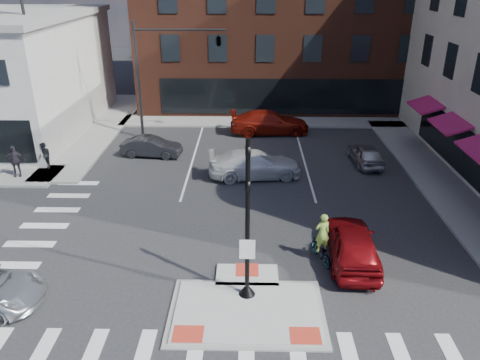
{
  "coord_description": "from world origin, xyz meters",
  "views": [
    {
      "loc": [
        0.02,
        -13.45,
        10.89
      ],
      "look_at": [
        -0.37,
        6.36,
        2.0
      ],
      "focal_mm": 35.0,
      "sensor_mm": 36.0,
      "label": 1
    }
  ],
  "objects_px": {
    "pedestrian_b": "(15,161)",
    "pedestrian_a": "(45,156)",
    "bg_car_dark": "(151,147)",
    "cyclist": "(321,245)",
    "bg_car_red": "(270,122)",
    "white_pickup": "(255,164)",
    "red_sedan": "(352,244)",
    "bg_car_silver": "(366,154)"
  },
  "relations": [
    {
      "from": "bg_car_dark",
      "to": "cyclist",
      "type": "height_order",
      "value": "cyclist"
    },
    {
      "from": "white_pickup",
      "to": "bg_car_silver",
      "type": "xyz_separation_m",
      "value": [
        6.8,
        2.1,
        -0.13
      ]
    },
    {
      "from": "bg_car_red",
      "to": "pedestrian_a",
      "type": "distance_m",
      "value": 15.35
    },
    {
      "from": "pedestrian_b",
      "to": "pedestrian_a",
      "type": "bearing_deg",
      "value": 32.22
    },
    {
      "from": "white_pickup",
      "to": "bg_car_red",
      "type": "relative_size",
      "value": 0.93
    },
    {
      "from": "white_pickup",
      "to": "pedestrian_b",
      "type": "distance_m",
      "value": 13.58
    },
    {
      "from": "pedestrian_a",
      "to": "pedestrian_b",
      "type": "height_order",
      "value": "pedestrian_b"
    },
    {
      "from": "bg_car_silver",
      "to": "cyclist",
      "type": "xyz_separation_m",
      "value": [
        -4.18,
        -10.63,
        0.09
      ]
    },
    {
      "from": "cyclist",
      "to": "pedestrian_b",
      "type": "height_order",
      "value": "cyclist"
    },
    {
      "from": "white_pickup",
      "to": "bg_car_red",
      "type": "height_order",
      "value": "bg_car_red"
    },
    {
      "from": "pedestrian_b",
      "to": "bg_car_silver",
      "type": "bearing_deg",
      "value": -5.95
    },
    {
      "from": "pedestrian_a",
      "to": "pedestrian_b",
      "type": "xyz_separation_m",
      "value": [
        -1.19,
        -1.21,
        0.12
      ]
    },
    {
      "from": "bg_car_dark",
      "to": "pedestrian_b",
      "type": "height_order",
      "value": "pedestrian_b"
    },
    {
      "from": "bg_car_dark",
      "to": "pedestrian_a",
      "type": "height_order",
      "value": "pedestrian_a"
    },
    {
      "from": "cyclist",
      "to": "pedestrian_b",
      "type": "bearing_deg",
      "value": -44.43
    },
    {
      "from": "red_sedan",
      "to": "pedestrian_b",
      "type": "relative_size",
      "value": 2.56
    },
    {
      "from": "bg_car_red",
      "to": "cyclist",
      "type": "distance_m",
      "value": 16.54
    },
    {
      "from": "bg_car_silver",
      "to": "pedestrian_a",
      "type": "distance_m",
      "value": 19.24
    },
    {
      "from": "white_pickup",
      "to": "bg_car_red",
      "type": "xyz_separation_m",
      "value": [
        1.14,
        7.94,
        0.05
      ]
    },
    {
      "from": "red_sedan",
      "to": "bg_car_silver",
      "type": "relative_size",
      "value": 1.26
    },
    {
      "from": "white_pickup",
      "to": "bg_car_silver",
      "type": "bearing_deg",
      "value": -80.09
    },
    {
      "from": "bg_car_red",
      "to": "pedestrian_a",
      "type": "bearing_deg",
      "value": 113.42
    },
    {
      "from": "white_pickup",
      "to": "pedestrian_b",
      "type": "xyz_separation_m",
      "value": [
        -13.57,
        -0.54,
        0.3
      ]
    },
    {
      "from": "bg_car_dark",
      "to": "pedestrian_a",
      "type": "relative_size",
      "value": 2.4
    },
    {
      "from": "red_sedan",
      "to": "cyclist",
      "type": "relative_size",
      "value": 2.18
    },
    {
      "from": "pedestrian_b",
      "to": "bg_car_red",
      "type": "bearing_deg",
      "value": 16.64
    },
    {
      "from": "bg_car_silver",
      "to": "pedestrian_b",
      "type": "distance_m",
      "value": 20.54
    },
    {
      "from": "red_sedan",
      "to": "bg_car_dark",
      "type": "bearing_deg",
      "value": -45.24
    },
    {
      "from": "bg_car_red",
      "to": "pedestrian_a",
      "type": "relative_size",
      "value": 3.57
    },
    {
      "from": "bg_car_red",
      "to": "pedestrian_b",
      "type": "distance_m",
      "value": 16.98
    },
    {
      "from": "white_pickup",
      "to": "cyclist",
      "type": "xyz_separation_m",
      "value": [
        2.62,
        -8.53,
        -0.04
      ]
    },
    {
      "from": "pedestrian_a",
      "to": "red_sedan",
      "type": "bearing_deg",
      "value": 3.4
    },
    {
      "from": "cyclist",
      "to": "red_sedan",
      "type": "bearing_deg",
      "value": 163.32
    },
    {
      "from": "red_sedan",
      "to": "bg_car_red",
      "type": "distance_m",
      "value": 16.67
    },
    {
      "from": "bg_car_dark",
      "to": "bg_car_silver",
      "type": "bearing_deg",
      "value": -88.31
    },
    {
      "from": "red_sedan",
      "to": "pedestrian_a",
      "type": "xyz_separation_m",
      "value": [
        -16.25,
        9.17,
        0.14
      ]
    },
    {
      "from": "white_pickup",
      "to": "pedestrian_b",
      "type": "relative_size",
      "value": 2.89
    },
    {
      "from": "red_sedan",
      "to": "bg_car_silver",
      "type": "height_order",
      "value": "red_sedan"
    },
    {
      "from": "cyclist",
      "to": "pedestrian_a",
      "type": "bearing_deg",
      "value": -49.68
    },
    {
      "from": "pedestrian_b",
      "to": "white_pickup",
      "type": "bearing_deg",
      "value": -11.06
    },
    {
      "from": "bg_car_silver",
      "to": "bg_car_red",
      "type": "height_order",
      "value": "bg_car_red"
    },
    {
      "from": "bg_car_silver",
      "to": "pedestrian_a",
      "type": "xyz_separation_m",
      "value": [
        -19.18,
        -1.43,
        0.31
      ]
    }
  ]
}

